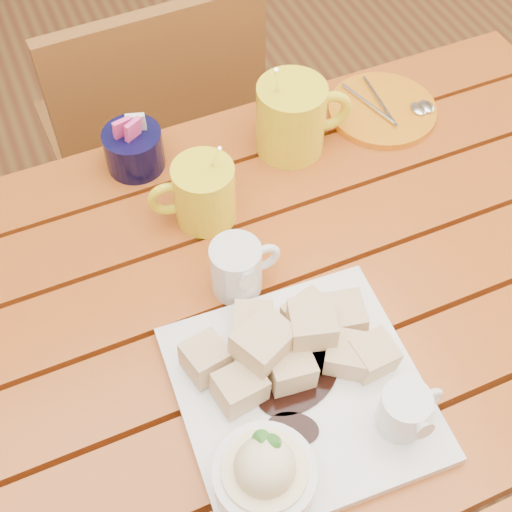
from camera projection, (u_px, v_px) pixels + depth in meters
name	position (u px, v px, depth m)	size (l,w,h in m)	color
ground	(270.00, 511.00, 1.49)	(5.00, 5.00, 0.00)	brown
table	(278.00, 368.00, 0.98)	(1.20, 0.79, 0.75)	#903612
dessert_plate	(295.00, 400.00, 0.80)	(0.29, 0.29, 0.11)	white
coffee_mug_left	(202.00, 193.00, 0.96)	(0.12, 0.08, 0.14)	yellow
coffee_mug_right	(293.00, 117.00, 1.03)	(0.14, 0.10, 0.17)	yellow
cream_pitcher	(238.00, 268.00, 0.89)	(0.09, 0.08, 0.08)	white
sugar_caddy	(134.00, 148.00, 1.03)	(0.09, 0.09, 0.09)	black
orange_saucer	(383.00, 110.00, 1.12)	(0.17, 0.17, 0.02)	orange
chair_far	(155.00, 139.00, 1.48)	(0.41, 0.41, 0.84)	brown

